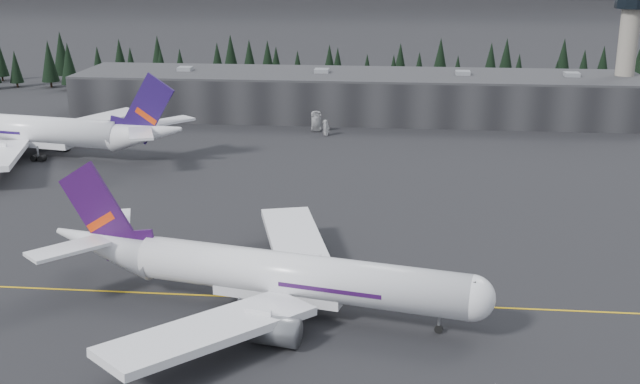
# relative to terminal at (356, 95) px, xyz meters

# --- Properties ---
(ground) EXTENTS (1400.00, 1400.00, 0.00)m
(ground) POSITION_rel_terminal_xyz_m (0.00, -125.00, -6.30)
(ground) COLOR black
(ground) RESTS_ON ground
(taxiline) EXTENTS (400.00, 0.40, 0.02)m
(taxiline) POSITION_rel_terminal_xyz_m (0.00, -127.00, -6.29)
(taxiline) COLOR gold
(taxiline) RESTS_ON ground
(terminal) EXTENTS (160.00, 30.00, 12.60)m
(terminal) POSITION_rel_terminal_xyz_m (0.00, 0.00, 0.00)
(terminal) COLOR black
(terminal) RESTS_ON ground
(control_tower) EXTENTS (10.00, 10.00, 37.70)m
(control_tower) POSITION_rel_terminal_xyz_m (75.00, 3.00, 17.11)
(control_tower) COLOR gray
(control_tower) RESTS_ON ground
(treeline) EXTENTS (360.00, 20.00, 15.00)m
(treeline) POSITION_rel_terminal_xyz_m (0.00, 37.00, 1.20)
(treeline) COLOR black
(treeline) RESTS_ON ground
(jet_main) EXTENTS (62.48, 57.09, 18.60)m
(jet_main) POSITION_rel_terminal_xyz_m (-5.47, -130.14, -1.05)
(jet_main) COLOR white
(jet_main) RESTS_ON ground
(jet_parked) EXTENTS (70.11, 64.19, 20.76)m
(jet_parked) POSITION_rel_terminal_xyz_m (-70.26, -52.77, -0.44)
(jet_parked) COLOR white
(jet_parked) RESTS_ON ground
(gse_vehicle_a) EXTENTS (3.18, 5.92, 1.58)m
(gse_vehicle_a) POSITION_rel_terminal_xyz_m (-9.42, -20.98, -5.51)
(gse_vehicle_a) COLOR #BDBDBF
(gse_vehicle_a) RESTS_ON ground
(gse_vehicle_b) EXTENTS (4.50, 3.58, 1.44)m
(gse_vehicle_b) POSITION_rel_terminal_xyz_m (-6.25, -25.45, -5.58)
(gse_vehicle_b) COLOR silver
(gse_vehicle_b) RESTS_ON ground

